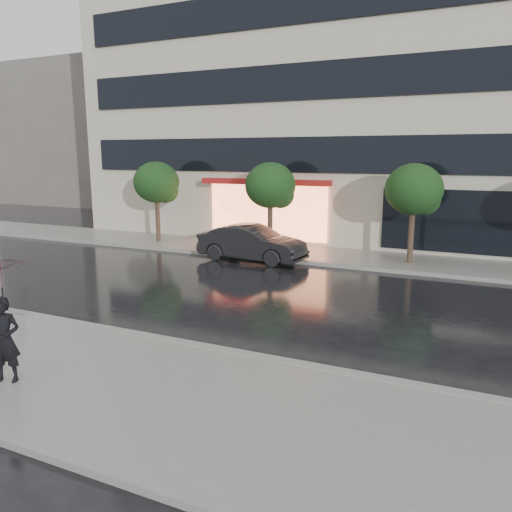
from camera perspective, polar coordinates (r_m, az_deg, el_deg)
The scene contains 12 objects.
ground at distance 12.24m, azimuth -4.16°, elevation -9.05°, with size 120.00×120.00×0.00m, color black.
sidewalk_near at distance 9.74m, azimuth -13.80°, elevation -14.57°, with size 60.00×4.50×0.12m, color slate.
sidewalk_far at distance 21.43m, azimuth 9.25°, elevation -0.06°, with size 60.00×3.50×0.12m, color slate.
curb_near at distance 11.41m, azimuth -6.65°, elevation -10.28°, with size 60.00×0.25×0.14m, color gray.
curb_far at distance 19.79m, azimuth 7.87°, elevation -0.94°, with size 60.00×0.25×0.14m, color gray.
office_building at distance 28.92m, azimuth 14.33°, elevation 20.51°, with size 30.00×12.76×18.00m.
bg_building_left at distance 49.29m, azimuth -18.56°, elevation 12.87°, with size 14.00×10.00×12.00m, color #59544F.
tree_far_west at distance 24.80m, azimuth -11.16°, elevation 8.10°, with size 2.20×2.20×3.99m.
tree_mid_west at distance 21.82m, azimuth 1.82°, elevation 7.88°, with size 2.20×2.20×3.99m.
tree_mid_east at distance 20.24m, azimuth 17.77°, elevation 7.06°, with size 2.20×2.20×3.99m.
parked_car at distance 20.44m, azimuth -0.46°, elevation 1.48°, with size 1.57×4.49×1.48m, color black.
pedestrian_with_umbrella at distance 10.21m, azimuth -27.02°, elevation -4.53°, with size 1.30×1.31×2.35m.
Camera 1 is at (5.62, -10.00, 4.28)m, focal length 35.00 mm.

